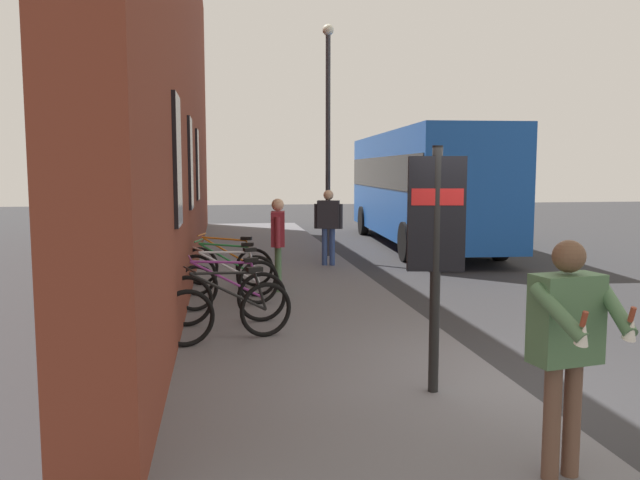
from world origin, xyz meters
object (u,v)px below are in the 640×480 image
(bicycle_far_end, at_px, (226,297))
(pedestrian_near_bus, at_px, (328,219))
(transit_info_sign, at_px, (436,230))
(bicycle_mid_rack, at_px, (227,265))
(bicycle_beside_lamp, at_px, (227,274))
(bicycle_end_of_row, at_px, (228,311))
(bicycle_by_door, at_px, (229,283))
(pedestrian_by_facade, at_px, (278,235))
(street_lamp, at_px, (328,122))
(tourist_with_hotdogs, at_px, (568,333))
(city_bus, at_px, (421,182))

(bicycle_far_end, xyz_separation_m, pedestrian_near_bus, (5.31, -2.36, 0.66))
(transit_info_sign, bearing_deg, bicycle_far_end, 32.62)
(bicycle_far_end, relative_size, bicycle_mid_rack, 1.03)
(bicycle_beside_lamp, relative_size, bicycle_mid_rack, 1.01)
(bicycle_end_of_row, bearing_deg, bicycle_beside_lamp, -0.30)
(transit_info_sign, xyz_separation_m, pedestrian_near_bus, (8.43, -0.36, -0.55))
(bicycle_end_of_row, relative_size, transit_info_sign, 0.71)
(bicycle_by_door, distance_m, pedestrian_by_facade, 1.69)
(street_lamp, bearing_deg, transit_info_sign, 176.47)
(bicycle_by_door, height_order, tourist_with_hotdogs, tourist_with_hotdogs)
(bicycle_beside_lamp, height_order, city_bus, city_bus)
(bicycle_mid_rack, bearing_deg, bicycle_far_end, 178.92)
(pedestrian_near_bus, bearing_deg, street_lamp, -9.04)
(bicycle_beside_lamp, height_order, pedestrian_near_bus, pedestrian_near_bus)
(tourist_with_hotdogs, height_order, street_lamp, street_lamp)
(bicycle_beside_lamp, height_order, transit_info_sign, transit_info_sign)
(pedestrian_near_bus, xyz_separation_m, tourist_with_hotdogs, (-10.29, 0.04, 0.00))
(bicycle_end_of_row, height_order, bicycle_far_end, same)
(bicycle_by_door, relative_size, pedestrian_near_bus, 0.98)
(city_bus, xyz_separation_m, pedestrian_near_bus, (-4.37, 3.56, -0.75))
(bicycle_far_end, bearing_deg, tourist_with_hotdogs, -155.08)
(bicycle_mid_rack, bearing_deg, bicycle_by_door, 179.93)
(bicycle_far_end, height_order, street_lamp, street_lamp)
(bicycle_far_end, distance_m, street_lamp, 7.97)
(transit_info_sign, relative_size, pedestrian_near_bus, 1.40)
(bicycle_end_of_row, bearing_deg, street_lamp, -18.22)
(pedestrian_near_bus, height_order, tourist_with_hotdogs, pedestrian_near_bus)
(transit_info_sign, bearing_deg, bicycle_beside_lamp, 20.83)
(city_bus, relative_size, pedestrian_by_facade, 6.40)
(bicycle_by_door, height_order, bicycle_mid_rack, same)
(bicycle_end_of_row, bearing_deg, tourist_with_hotdogs, -150.38)
(bicycle_beside_lamp, relative_size, pedestrian_by_facade, 1.04)
(transit_info_sign, distance_m, city_bus, 13.39)
(bicycle_far_end, relative_size, bicycle_beside_lamp, 1.02)
(bicycle_beside_lamp, height_order, pedestrian_by_facade, pedestrian_by_facade)
(bicycle_end_of_row, xyz_separation_m, bicycle_by_door, (2.04, -0.03, 0.00))
(bicycle_end_of_row, height_order, pedestrian_near_bus, pedestrian_near_bus)
(bicycle_far_end, bearing_deg, bicycle_end_of_row, -178.70)
(city_bus, bearing_deg, bicycle_by_door, 145.73)
(bicycle_beside_lamp, xyz_separation_m, bicycle_mid_rack, (1.00, -0.02, 0.00))
(bicycle_mid_rack, bearing_deg, bicycle_beside_lamp, 178.86)
(bicycle_mid_rack, relative_size, street_lamp, 0.30)
(bicycle_far_end, xyz_separation_m, bicycle_mid_rack, (3.03, -0.06, 0.00))
(bicycle_end_of_row, distance_m, bicycle_far_end, 0.95)
(bicycle_by_door, height_order, bicycle_beside_lamp, same)
(bicycle_end_of_row, height_order, bicycle_beside_lamp, same)
(bicycle_end_of_row, xyz_separation_m, street_lamp, (7.87, -2.59, 2.95))
(bicycle_end_of_row, relative_size, city_bus, 0.16)
(bicycle_mid_rack, height_order, tourist_with_hotdogs, tourist_with_hotdogs)
(bicycle_far_end, xyz_separation_m, pedestrian_by_facade, (2.38, -0.95, 0.62))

